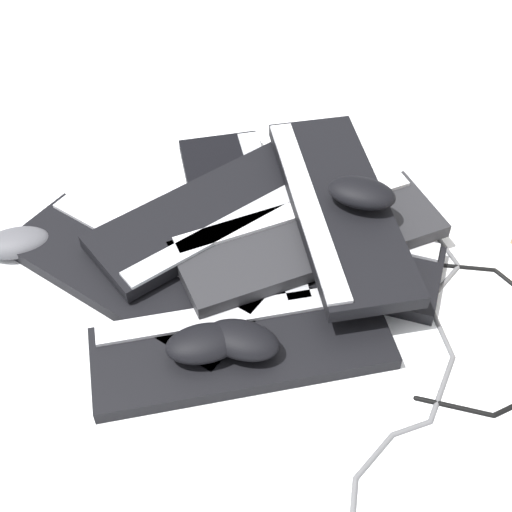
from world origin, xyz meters
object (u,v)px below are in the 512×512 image
Objects in this scene: keyboard_0 at (132,276)px; keyboard_5 at (338,206)px; keyboard_1 at (242,346)px; mouse_1 at (204,343)px; keyboard_6 at (218,210)px; mouse_0 at (362,193)px; keyboard_3 at (241,218)px; keyboard_4 at (309,238)px; keyboard_2 at (306,253)px; mouse_2 at (242,340)px; mouse_3 at (17,243)px.

keyboard_5 reaches higher than keyboard_0.
mouse_1 is (0.06, 0.01, 0.04)m from keyboard_1.
keyboard_0 is 0.20m from mouse_1.
keyboard_6 is 4.22× the size of mouse_0.
keyboard_3 is 0.05m from keyboard_6.
keyboard_3 is (-0.07, -0.26, 0.00)m from keyboard_1.
keyboard_4 reaches higher than keyboard_0.
keyboard_5 reaches higher than keyboard_3.
keyboard_4 is at bearing 40.03° from mouse_1.
keyboard_0 is at bearing 32.62° from mouse_0.
mouse_0 is at bearing -169.00° from keyboard_2.
keyboard_1 is 1.00× the size of keyboard_3.
keyboard_3 is at bearing 67.63° from mouse_1.
mouse_2 is (0.00, 0.01, 0.04)m from keyboard_1.
keyboard_2 is (-0.29, 0.03, 0.00)m from keyboard_0.
keyboard_3 is (0.08, -0.11, 0.00)m from keyboard_2.
keyboard_3 is 0.14m from keyboard_4.
keyboard_1 is 4.07× the size of mouse_1.
keyboard_1 is at bearing 45.87° from keyboard_4.
mouse_3 reaches higher than keyboard_2.
keyboard_6 reaches higher than keyboard_0.
mouse_1 reaches higher than keyboard_1.
keyboard_0 is at bearing 1.37° from keyboard_5.
mouse_2 is at bearing 43.25° from keyboard_5.
keyboard_4 is at bearing 176.07° from keyboard_0.
mouse_2 is 0.44m from mouse_3.
mouse_0 reaches higher than keyboard_1.
keyboard_1 is 0.04m from mouse_2.
keyboard_3 is 4.08× the size of mouse_3.
mouse_2 is (0.03, 0.27, 0.01)m from keyboard_6.
keyboard_4 reaches higher than keyboard_2.
keyboard_5 is at bearing -153.73° from keyboard_4.
keyboard_5 is (-0.21, -0.19, 0.06)m from keyboard_1.
mouse_2 reaches higher than keyboard_4.
keyboard_6 is at bearing 3.00° from keyboard_3.
keyboard_5 is at bearing 158.54° from keyboard_6.
mouse_0 is at bearing 32.65° from mouse_1.
keyboard_2 is at bearing 28.62° from keyboard_5.
mouse_2 is (-0.05, 0.01, 0.00)m from mouse_1.
mouse_2 is at bearing 136.73° from mouse_3.
mouse_1 is 1.00× the size of mouse_2.
mouse_1 is (0.12, 0.27, 0.04)m from keyboard_3.
mouse_0 is at bearing 169.24° from mouse_3.
keyboard_6 is (-0.16, -0.08, 0.03)m from keyboard_0.
mouse_1 is 0.05m from mouse_2.
keyboard_4 is (-0.01, -0.01, 0.03)m from keyboard_2.
mouse_2 is 1.00× the size of mouse_3.
mouse_0 is (-0.22, 0.09, 0.07)m from keyboard_6.
mouse_1 is (0.30, 0.18, -0.06)m from mouse_0.
keyboard_4 is (-0.09, 0.10, 0.03)m from keyboard_3.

